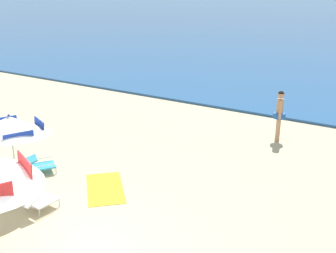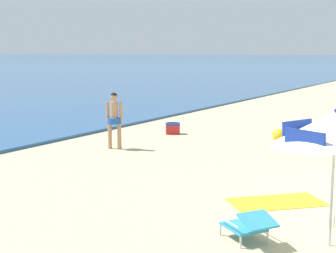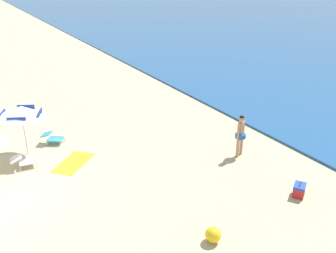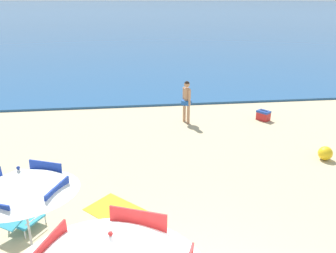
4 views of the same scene
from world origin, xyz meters
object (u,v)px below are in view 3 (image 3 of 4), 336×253
(person_standing_near_shore, at_px, (241,133))
(cooler_box, at_px, (299,190))
(beach_umbrella_striped_main, at_px, (21,111))
(beach_towel, at_px, (73,163))
(lounge_chair_under_umbrella, at_px, (23,160))
(lounge_chair_beside_umbrella, at_px, (52,137))
(beach_ball, at_px, (213,235))

(person_standing_near_shore, xyz_separation_m, cooler_box, (3.17, -0.12, -0.78))
(beach_umbrella_striped_main, distance_m, beach_towel, 2.79)
(lounge_chair_under_umbrella, height_order, beach_towel, lounge_chair_under_umbrella)
(lounge_chair_beside_umbrella, height_order, beach_towel, lounge_chair_beside_umbrella)
(cooler_box, distance_m, beach_towel, 8.12)
(beach_umbrella_striped_main, distance_m, beach_ball, 8.68)
(cooler_box, height_order, beach_towel, cooler_box)
(lounge_chair_under_umbrella, bearing_deg, person_standing_near_shore, 67.93)
(beach_umbrella_striped_main, xyz_separation_m, lounge_chair_under_umbrella, (1.07, -0.30, -1.52))
(person_standing_near_shore, bearing_deg, beach_ball, -46.35)
(beach_towel, bearing_deg, lounge_chair_under_umbrella, -108.14)
(beach_umbrella_striped_main, bearing_deg, lounge_chair_under_umbrella, -15.46)
(lounge_chair_beside_umbrella, relative_size, cooler_box, 1.66)
(person_standing_near_shore, xyz_separation_m, beach_ball, (3.65, -3.82, -0.76))
(beach_ball, bearing_deg, lounge_chair_beside_umbrella, -164.07)
(lounge_chair_under_umbrella, xyz_separation_m, beach_towel, (0.55, 1.68, -0.27))
(lounge_chair_beside_umbrella, distance_m, beach_towel, 2.17)
(cooler_box, relative_size, beach_ball, 1.41)
(beach_umbrella_striped_main, height_order, beach_towel, beach_umbrella_striped_main)
(lounge_chair_beside_umbrella, bearing_deg, beach_towel, 7.80)
(lounge_chair_beside_umbrella, xyz_separation_m, cooler_box, (7.83, 6.08, -0.08))
(beach_umbrella_striped_main, bearing_deg, beach_towel, 40.44)
(beach_towel, bearing_deg, beach_umbrella_striped_main, -139.56)
(beach_umbrella_striped_main, height_order, cooler_box, beach_umbrella_striped_main)
(person_standing_near_shore, relative_size, cooler_box, 2.79)
(lounge_chair_under_umbrella, height_order, cooler_box, lounge_chair_under_umbrella)
(lounge_chair_under_umbrella, bearing_deg, beach_ball, 29.23)
(lounge_chair_under_umbrella, relative_size, person_standing_near_shore, 0.54)
(beach_umbrella_striped_main, xyz_separation_m, beach_ball, (7.80, 3.47, -1.59))
(beach_umbrella_striped_main, height_order, beach_ball, beach_umbrella_striped_main)
(beach_umbrella_striped_main, relative_size, cooler_box, 3.88)
(lounge_chair_under_umbrella, xyz_separation_m, cooler_box, (6.25, 7.47, -0.07))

